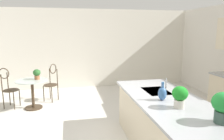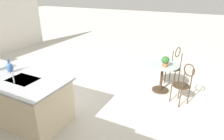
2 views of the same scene
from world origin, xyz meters
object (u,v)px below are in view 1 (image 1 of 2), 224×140
(chair_by_island, at_px, (52,81))
(potted_plant_counter_near, at_px, (180,96))
(chair_near_window, at_px, (8,86))
(potted_plant_on_table, at_px, (37,74))
(bistro_table, at_px, (33,91))
(potted_plant_counter_far, at_px, (223,106))
(vase_on_counter, at_px, (162,93))

(chair_by_island, height_order, potted_plant_counter_near, potted_plant_counter_near)
(chair_near_window, xyz_separation_m, potted_plant_on_table, (0.13, 0.73, 0.32))
(bistro_table, height_order, potted_plant_counter_near, potted_plant_counter_near)
(potted_plant_counter_far, height_order, vase_on_counter, potted_plant_counter_far)
(potted_plant_on_table, bearing_deg, potted_plant_counter_near, 37.10)
(potted_plant_counter_far, bearing_deg, bistro_table, -143.00)
(chair_by_island, bearing_deg, potted_plant_counter_near, 29.20)
(vase_on_counter, bearing_deg, bistro_table, -138.37)
(bistro_table, height_order, chair_by_island, chair_by_island)
(potted_plant_counter_far, bearing_deg, chair_near_window, -138.71)
(potted_plant_on_table, distance_m, vase_on_counter, 3.47)
(chair_near_window, bearing_deg, potted_plant_counter_far, 41.29)
(bistro_table, bearing_deg, vase_on_counter, 41.63)
(bistro_table, relative_size, chair_near_window, 0.77)
(vase_on_counter, bearing_deg, potted_plant_counter_near, 15.02)
(bistro_table, distance_m, potted_plant_counter_near, 3.87)
(chair_near_window, height_order, vase_on_counter, vase_on_counter)
(chair_by_island, height_order, potted_plant_counter_far, potted_plant_counter_far)
(chair_near_window, xyz_separation_m, potted_plant_counter_near, (3.16, 3.02, 0.52))
(bistro_table, relative_size, chair_by_island, 0.77)
(bistro_table, bearing_deg, potted_plant_counter_near, 39.19)
(chair_near_window, relative_size, potted_plant_on_table, 3.92)
(potted_plant_on_table, bearing_deg, potted_plant_counter_far, 35.18)
(potted_plant_on_table, xyz_separation_m, potted_plant_counter_near, (3.03, 2.29, 0.20))
(chair_near_window, xyz_separation_m, vase_on_counter, (2.81, 2.93, 0.46))
(bistro_table, height_order, potted_plant_on_table, potted_plant_on_table)
(chair_near_window, bearing_deg, potted_plant_on_table, 80.07)
(potted_plant_counter_far, bearing_deg, vase_on_counter, -160.10)
(chair_by_island, distance_m, potted_plant_counter_near, 4.09)
(potted_plant_on_table, bearing_deg, bistro_table, -60.00)
(chair_by_island, distance_m, potted_plant_counter_far, 4.68)
(chair_by_island, xyz_separation_m, potted_plant_on_table, (0.51, -0.31, 0.32))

